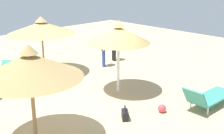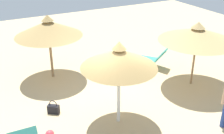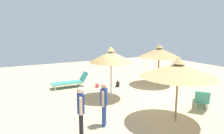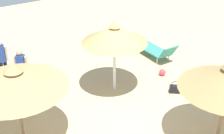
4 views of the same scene
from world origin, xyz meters
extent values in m
cube|color=tan|center=(0.00, 0.00, -0.05)|extent=(24.00, 24.00, 0.10)
cylinder|color=olive|center=(1.11, -2.96, 1.05)|extent=(0.09, 0.09, 2.11)
cone|color=tan|center=(1.11, -2.96, 1.95)|extent=(2.45, 2.45, 0.57)
cone|color=tan|center=(1.11, -2.96, 2.33)|extent=(0.44, 0.44, 0.22)
cylinder|color=white|center=(0.24, 0.74, 1.04)|extent=(0.09, 0.09, 2.09)
cone|color=#997A47|center=(0.24, 0.74, 2.03)|extent=(2.11, 2.11, 0.53)
cone|color=#997A47|center=(0.24, 0.74, 2.39)|extent=(0.38, 0.38, 0.22)
cylinder|color=olive|center=(-3.24, -0.04, 1.04)|extent=(0.07, 0.07, 2.09)
cone|color=tan|center=(-3.24, -0.04, 1.91)|extent=(2.66, 2.66, 0.47)
cone|color=tan|center=(-3.24, -0.04, 2.24)|extent=(0.48, 0.48, 0.22)
cube|color=teal|center=(-2.49, -2.36, 0.29)|extent=(1.34, 1.46, 0.05)
cylinder|color=silver|center=(-1.93, -2.67, 0.13)|extent=(0.04, 0.04, 0.26)
cylinder|color=silver|center=(-2.30, -2.98, 0.13)|extent=(0.04, 0.04, 0.26)
cylinder|color=silver|center=(-2.68, -1.75, 0.13)|extent=(0.04, 0.04, 0.26)
cylinder|color=silver|center=(-3.05, -2.06, 0.13)|extent=(0.04, 0.04, 0.26)
cube|color=teal|center=(-3.07, -1.65, 0.59)|extent=(0.73, 0.72, 0.60)
cylinder|color=navy|center=(-2.27, 2.35, 0.38)|extent=(0.13, 0.13, 0.76)
cylinder|color=tan|center=(-2.19, 2.29, 1.02)|extent=(0.09, 0.09, 0.52)
cube|color=black|center=(1.82, -0.54, 0.13)|extent=(0.38, 0.35, 0.27)
torus|color=black|center=(1.82, -0.54, 0.32)|extent=(0.21, 0.17, 0.25)
sphere|color=#D83F4C|center=(2.26, 0.57, 0.12)|extent=(0.24, 0.24, 0.24)
camera|label=1|loc=(7.12, -6.10, 3.96)|focal=48.26mm
camera|label=2|loc=(3.60, 6.76, 5.02)|focal=45.28mm
camera|label=3|loc=(-8.48, 5.42, 3.31)|focal=33.77mm
camera|label=4|loc=(-5.04, -7.07, 5.93)|focal=52.00mm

